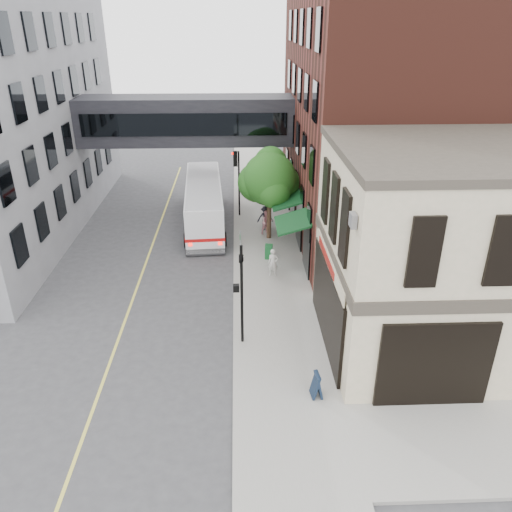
{
  "coord_description": "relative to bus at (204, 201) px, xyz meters",
  "views": [
    {
      "loc": [
        0.31,
        -15.64,
        12.68
      ],
      "look_at": [
        1.04,
        3.7,
        3.36
      ],
      "focal_mm": 35.0,
      "sensor_mm": 36.0,
      "label": 1
    }
  ],
  "objects": [
    {
      "name": "sandwich_board",
      "position": [
        5.0,
        -17.4,
        -0.94
      ],
      "size": [
        0.41,
        0.58,
        0.98
      ],
      "primitive_type": "cube",
      "rotation": [
        0.0,
        0.0,
        0.11
      ],
      "color": "#101D32",
      "rests_on": "sidewalk_main"
    },
    {
      "name": "corner_building",
      "position": [
        10.93,
        -13.9,
        2.63
      ],
      "size": [
        10.19,
        8.12,
        8.45
      ],
      "color": "#BCB38F",
      "rests_on": "ground"
    },
    {
      "name": "pedestrian_b",
      "position": [
        4.07,
        -2.25,
        -0.65
      ],
      "size": [
        0.94,
        0.87,
        1.56
      ],
      "primitive_type": "imported",
      "rotation": [
        0.0,
        0.0,
        0.47
      ],
      "color": "pink",
      "rests_on": "sidewalk_main"
    },
    {
      "name": "sidewalk_main",
      "position": [
        3.95,
        -1.9,
        -1.5
      ],
      "size": [
        4.0,
        60.0,
        0.15
      ],
      "primitive_type": "cube",
      "color": "gray",
      "rests_on": "ground"
    },
    {
      "name": "lane_marking",
      "position": [
        -3.05,
        -5.9,
        -1.57
      ],
      "size": [
        0.12,
        40.0,
        0.01
      ],
      "primitive_type": "cube",
      "color": "#D8CC4C",
      "rests_on": "ground"
    },
    {
      "name": "newspaper_box",
      "position": [
        3.97,
        -5.86,
        -1.01
      ],
      "size": [
        0.47,
        0.43,
        0.84
      ],
      "primitive_type": "cube",
      "rotation": [
        0.0,
        0.0,
        -0.15
      ],
      "color": "#155D28",
      "rests_on": "sidewalk_main"
    },
    {
      "name": "brick_building",
      "position": [
        11.93,
        -0.9,
        5.41
      ],
      "size": [
        13.76,
        18.0,
        14.0
      ],
      "color": "#481F16",
      "rests_on": "ground"
    },
    {
      "name": "bus",
      "position": [
        0.0,
        0.0,
        0.0
      ],
      "size": [
        3.05,
        10.6,
        2.82
      ],
      "color": "white",
      "rests_on": "ground"
    },
    {
      "name": "street_tree",
      "position": [
        4.15,
        -2.68,
        2.33
      ],
      "size": [
        3.8,
        3.2,
        5.6
      ],
      "color": "#382619",
      "rests_on": "sidewalk_main"
    },
    {
      "name": "pedestrian_a",
      "position": [
        4.06,
        -7.95,
        -0.68
      ],
      "size": [
        0.55,
        0.36,
        1.5
      ],
      "primitive_type": "imported",
      "rotation": [
        0.0,
        0.0,
        -0.0
      ],
      "color": "silver",
      "rests_on": "sidewalk_main"
    },
    {
      "name": "traffic_signal_far",
      "position": [
        2.21,
        1.1,
        1.76
      ],
      "size": [
        0.53,
        0.28,
        4.5
      ],
      "color": "black",
      "rests_on": "sidewalk_main"
    },
    {
      "name": "pedestrian_c",
      "position": [
        4.0,
        -1.53,
        -0.64
      ],
      "size": [
        1.03,
        0.6,
        1.59
      ],
      "primitive_type": "imported",
      "rotation": [
        0.0,
        0.0,
        0.01
      ],
      "color": "black",
      "rests_on": "sidewalk_main"
    },
    {
      "name": "ground",
      "position": [
        1.95,
        -15.9,
        -1.58
      ],
      "size": [
        120.0,
        120.0,
        0.0
      ],
      "primitive_type": "plane",
      "color": "#38383A",
      "rests_on": "ground"
    },
    {
      "name": "traffic_signal_near",
      "position": [
        2.32,
        -13.9,
        1.4
      ],
      "size": [
        0.44,
        0.22,
        4.6
      ],
      "color": "black",
      "rests_on": "sidewalk_main"
    },
    {
      "name": "street_sign_pole",
      "position": [
        2.35,
        -8.9,
        0.35
      ],
      "size": [
        0.08,
        0.75,
        3.0
      ],
      "color": "gray",
      "rests_on": "sidewalk_main"
    },
    {
      "name": "skyway_bridge",
      "position": [
        -1.05,
        2.1,
        4.92
      ],
      "size": [
        14.0,
        3.18,
        3.0
      ],
      "color": "black",
      "rests_on": "ground"
    }
  ]
}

